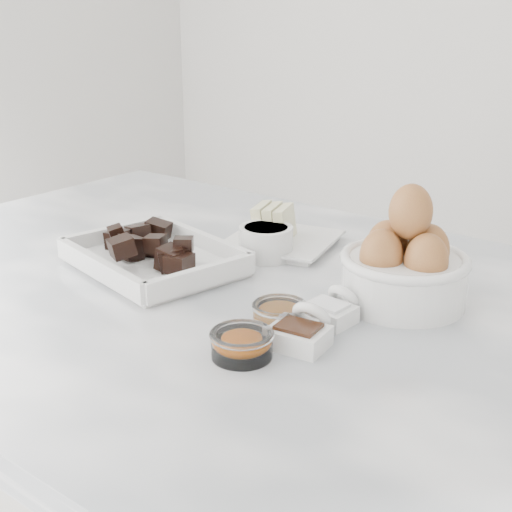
{
  "coord_description": "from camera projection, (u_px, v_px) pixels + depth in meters",
  "views": [
    {
      "loc": [
        0.57,
        -0.66,
        1.3
      ],
      "look_at": [
        0.02,
        0.03,
        0.98
      ],
      "focal_mm": 50.0,
      "sensor_mm": 36.0,
      "label": 1
    }
  ],
  "objects": [
    {
      "name": "marble_slab",
      "position": [
        230.0,
        301.0,
        0.95
      ],
      "size": [
        1.2,
        0.8,
        0.04
      ],
      "primitive_type": "cube",
      "color": "white",
      "rests_on": "cabinet"
    },
    {
      "name": "chocolate_dish",
      "position": [
        154.0,
        251.0,
        1.0
      ],
      "size": [
        0.27,
        0.23,
        0.06
      ],
      "color": "white",
      "rests_on": "marble_slab"
    },
    {
      "name": "butter_plate",
      "position": [
        281.0,
        233.0,
        1.09
      ],
      "size": [
        0.19,
        0.19,
        0.06
      ],
      "color": "white",
      "rests_on": "marble_slab"
    },
    {
      "name": "sugar_ramekin",
      "position": [
        266.0,
        241.0,
        1.04
      ],
      "size": [
        0.08,
        0.08,
        0.05
      ],
      "color": "white",
      "rests_on": "marble_slab"
    },
    {
      "name": "egg_bowl",
      "position": [
        405.0,
        266.0,
        0.88
      ],
      "size": [
        0.16,
        0.16,
        0.15
      ],
      "color": "white",
      "rests_on": "marble_slab"
    },
    {
      "name": "honey_bowl",
      "position": [
        280.0,
        314.0,
        0.83
      ],
      "size": [
        0.07,
        0.07,
        0.03
      ],
      "color": "white",
      "rests_on": "marble_slab"
    },
    {
      "name": "zest_bowl",
      "position": [
        242.0,
        343.0,
        0.75
      ],
      "size": [
        0.07,
        0.07,
        0.03
      ],
      "color": "white",
      "rests_on": "marble_slab"
    },
    {
      "name": "vanilla_spoon",
      "position": [
        302.0,
        331.0,
        0.78
      ],
      "size": [
        0.07,
        0.08,
        0.05
      ],
      "color": "white",
      "rests_on": "marble_slab"
    },
    {
      "name": "salt_spoon",
      "position": [
        332.0,
        309.0,
        0.84
      ],
      "size": [
        0.06,
        0.07,
        0.04
      ],
      "color": "white",
      "rests_on": "marble_slab"
    }
  ]
}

